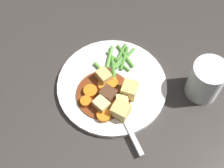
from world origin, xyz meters
TOP-DOWN VIEW (x-y plane):
  - ground_plane at (0.00, 0.00)m, footprint 3.00×3.00m
  - dinner_plate at (0.00, 0.00)m, footprint 0.25×0.25m
  - stew_sauce at (0.03, 0.00)m, footprint 0.12×0.12m
  - carrot_slice_0 at (0.08, 0.03)m, footprint 0.04×0.04m
  - carrot_slice_1 at (-0.00, 0.00)m, footprint 0.04×0.04m
  - carrot_slice_2 at (0.04, 0.03)m, footprint 0.03×0.03m
  - carrot_slice_3 at (0.01, -0.01)m, footprint 0.03×0.03m
  - carrot_slice_4 at (0.05, -0.03)m, footprint 0.04×0.04m
  - carrot_slice_5 at (0.07, -0.02)m, footprint 0.03×0.03m
  - potato_chunk_0 at (0.03, 0.05)m, footprint 0.03×0.03m
  - potato_chunk_1 at (0.00, 0.05)m, footprint 0.04×0.04m
  - potato_chunk_2 at (0.05, 0.06)m, footprint 0.04×0.04m
  - potato_chunk_3 at (0.00, -0.02)m, footprint 0.03×0.04m
  - potato_chunk_4 at (0.06, 0.01)m, footprint 0.03×0.04m
  - meat_chunk_0 at (0.03, 0.01)m, footprint 0.03×0.03m
  - meat_chunk_1 at (-0.01, -0.02)m, footprint 0.02×0.02m
  - green_bean_0 at (-0.06, -0.02)m, footprint 0.02×0.07m
  - green_bean_1 at (-0.08, -0.03)m, footprint 0.05×0.02m
  - green_bean_2 at (-0.05, -0.04)m, footprint 0.06×0.03m
  - green_bean_3 at (-0.07, -0.01)m, footprint 0.07×0.01m
  - green_bean_4 at (-0.03, -0.02)m, footprint 0.07×0.06m
  - green_bean_5 at (-0.04, -0.02)m, footprint 0.06×0.01m
  - green_bean_6 at (-0.01, -0.02)m, footprint 0.03×0.08m
  - green_bean_7 at (-0.07, -0.01)m, footprint 0.07×0.03m
  - green_bean_8 at (-0.08, -0.01)m, footprint 0.04×0.07m
  - fork at (0.05, 0.06)m, footprint 0.11×0.16m
  - water_glass at (-0.10, 0.18)m, footprint 0.08×0.08m

SIDE VIEW (x-z plane):
  - ground_plane at x=0.00m, z-range 0.00..0.00m
  - dinner_plate at x=0.00m, z-range 0.00..0.01m
  - stew_sauce at x=0.03m, z-range 0.01..0.02m
  - fork at x=0.05m, z-range 0.01..0.02m
  - green_bean_0 at x=-0.06m, z-range 0.01..0.02m
  - green_bean_3 at x=-0.07m, z-range 0.01..0.02m
  - green_bean_1 at x=-0.08m, z-range 0.01..0.02m
  - green_bean_8 at x=-0.08m, z-range 0.01..0.02m
  - green_bean_5 at x=-0.04m, z-range 0.01..0.02m
  - green_bean_7 at x=-0.07m, z-range 0.01..0.02m
  - green_bean_2 at x=-0.05m, z-range 0.01..0.02m
  - green_bean_4 at x=-0.03m, z-range 0.01..0.02m
  - green_bean_6 at x=-0.01m, z-range 0.01..0.02m
  - carrot_slice_3 at x=0.01m, z-range 0.01..0.02m
  - carrot_slice_1 at x=0.00m, z-range 0.01..0.02m
  - carrot_slice_2 at x=0.04m, z-range 0.01..0.02m
  - carrot_slice_0 at x=0.08m, z-range 0.01..0.02m
  - carrot_slice_4 at x=0.05m, z-range 0.01..0.03m
  - carrot_slice_5 at x=0.07m, z-range 0.01..0.03m
  - meat_chunk_1 at x=-0.01m, z-range 0.01..0.03m
  - potato_chunk_0 at x=0.03m, z-range 0.01..0.04m
  - potato_chunk_4 at x=0.06m, z-range 0.01..0.04m
  - meat_chunk_0 at x=0.03m, z-range 0.01..0.04m
  - potato_chunk_3 at x=0.00m, z-range 0.01..0.04m
  - potato_chunk_2 at x=0.05m, z-range 0.01..0.04m
  - potato_chunk_1 at x=0.00m, z-range 0.01..0.05m
  - water_glass at x=-0.10m, z-range 0.00..0.09m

